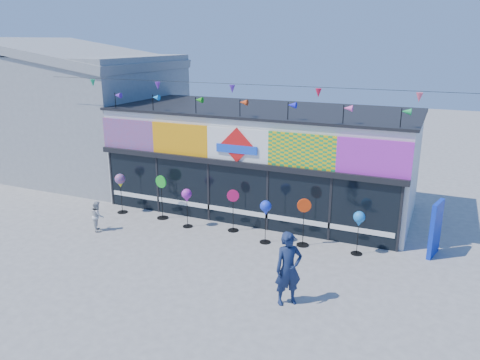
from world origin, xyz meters
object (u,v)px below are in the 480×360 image
Objects in this scene: spinner_0 at (120,182)px; spinner_6 at (359,220)px; blue_sign at (435,229)px; child at (98,216)px; spinner_3 at (233,209)px; spinner_5 at (304,221)px; spinner_2 at (187,197)px; spinner_1 at (162,196)px; adult_man at (288,269)px; spinner_4 at (266,209)px.

spinner_6 is at bearing -0.26° from spinner_0.
spinner_0 is at bearing -161.90° from blue_sign.
spinner_3 is at bearing -108.46° from child.
spinner_3 is 0.94× the size of spinner_5.
spinner_2 is at bearing -178.31° from spinner_5.
spinner_1 is at bearing 3.79° from spinner_0.
spinner_2 reaches higher than spinner_6.
spinner_5 is 0.84× the size of adult_man.
spinner_6 is (7.58, -0.17, 0.26)m from spinner_1.
spinner_5 is at bearing -4.38° from spinner_3.
adult_man reaches higher than spinner_6.
blue_sign is 1.16× the size of spinner_3.
adult_man is at bearing -112.30° from blue_sign.
child is at bearing 127.03° from adult_man.
adult_man is at bearing -145.40° from child.
spinner_4 is at bearing 80.42° from adult_man.
spinner_0 is at bearing 175.73° from spinner_2.
spinner_5 is (1.26, 0.29, -0.34)m from spinner_4.
blue_sign is 11.74m from spinner_0.
child is (-4.56, -1.95, -0.27)m from spinner_3.
spinner_4 reaches higher than spinner_6.
spinner_5 is (7.62, -0.11, -0.42)m from spinner_0.
blue_sign is 0.91× the size of adult_man.
blue_sign is 1.63× the size of child.
spinner_5 is (5.77, -0.23, -0.04)m from spinner_1.
spinner_1 is 1.11× the size of spinner_3.
spinner_1 is at bearing 164.93° from spinner_2.
spinner_6 is (-2.28, -0.92, 0.26)m from blue_sign.
spinner_4 is at bearing -173.37° from spinner_6.
spinner_3 reaches higher than spinner_6.
spinner_2 is 1.79m from spinner_3.
adult_man is (1.93, -3.40, -0.22)m from spinner_4.
child is (-7.27, -1.74, -0.33)m from spinner_5.
spinner_2 is at bearing -102.01° from child.
blue_sign is 1.24× the size of spinner_2.
spinner_0 reaches higher than child.
spinner_2 is 0.74× the size of adult_man.
blue_sign is at bearing 14.68° from adult_man.
spinner_3 is at bearing -159.67° from blue_sign.
spinner_4 is 0.91× the size of spinner_5.
spinner_0 is 1.07× the size of spinner_4.
child is (-9.08, -1.81, -0.62)m from spinner_6.
child is (-7.94, 1.95, -0.44)m from adult_man.
spinner_0 is 1.03× the size of spinner_3.
spinner_5 is 3.76m from adult_man.
child is (-1.50, -1.97, -0.36)m from spinner_1.
spinner_2 is at bearing 177.09° from spinner_4.
spinner_3 is at bearing 160.98° from spinner_4.
blue_sign is at bearing 7.44° from spinner_2.
adult_man is (-1.13, -3.76, -0.18)m from spinner_6.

